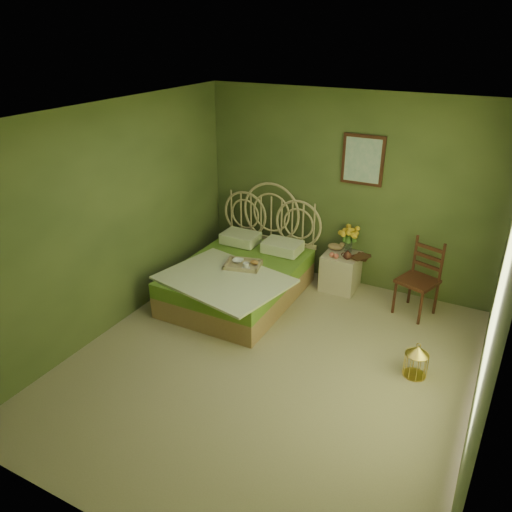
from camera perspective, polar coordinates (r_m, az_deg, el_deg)
The scene contains 14 objects.
floor at distance 5.48m, azimuth 1.54°, elevation -12.25°, with size 4.50×4.50×0.00m, color tan.
ceiling at distance 4.42m, azimuth 1.94°, elevation 15.65°, with size 4.50×4.50×0.00m, color silver.
wall_back at distance 6.77m, azimuth 10.23°, elevation 7.28°, with size 4.00×4.00×0.00m, color #5D6A38.
wall_left at distance 5.89m, azimuth -16.06°, elevation 3.99°, with size 4.50×4.50×0.00m, color #5D6A38.
wall_right at distance 4.41m, azimuth 25.80°, elevation -4.94°, with size 4.50×4.50×0.00m, color #5D6A38.
wall_art at distance 6.57m, azimuth 12.11°, elevation 10.67°, with size 0.54×0.04×0.64m.
bed at distance 6.59m, azimuth -1.80°, elevation -2.35°, with size 1.68×2.12×1.31m.
nightstand at distance 6.86m, azimuth 9.78°, elevation -1.04°, with size 0.46×0.47×0.94m.
chair at distance 6.47m, azimuth 18.21°, elevation -1.86°, with size 0.54×0.54×0.96m.
birdcage at distance 5.48m, azimuth 17.83°, elevation -11.39°, with size 0.23×0.23×0.36m.
book_lower at distance 6.75m, azimuth 11.29°, elevation 0.02°, with size 0.18×0.24×0.02m, color #381E0F.
book_upper at distance 6.74m, azimuth 11.30°, elevation 0.17°, with size 0.18×0.24×0.02m, color #472819.
cereal_bowl at distance 6.46m, azimuth -2.08°, elevation -0.57°, with size 0.14×0.14×0.04m, color white.
coffee_cup at distance 6.29m, azimuth -1.15°, elevation -1.11°, with size 0.08×0.08×0.08m, color white.
Camera 1 is at (1.90, -3.92, 3.32)m, focal length 35.00 mm.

